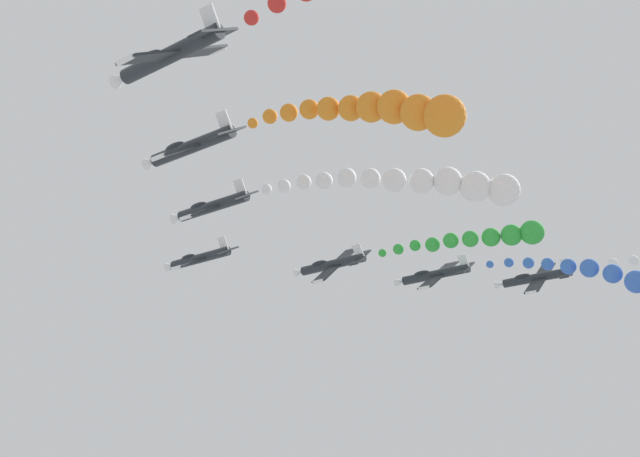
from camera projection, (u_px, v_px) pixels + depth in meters
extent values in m
cylinder|color=#23282D|center=(200.00, 258.00, 90.56)|extent=(1.49, 9.00, 1.49)
cone|color=white|center=(170.00, 266.00, 93.42)|extent=(1.42, 1.20, 1.42)
cube|color=#23282D|center=(203.00, 259.00, 90.34)|extent=(8.18, 1.90, 4.52)
cylinder|color=white|center=(176.00, 268.00, 86.53)|extent=(0.49, 1.40, 0.49)
cylinder|color=white|center=(227.00, 250.00, 94.14)|extent=(0.49, 1.40, 0.49)
cube|color=#23282D|center=(225.00, 251.00, 88.31)|extent=(3.43, 1.20, 1.96)
cube|color=white|center=(223.00, 243.00, 88.22)|extent=(0.88, 1.10, 1.47)
ellipsoid|color=black|center=(188.00, 257.00, 91.55)|extent=(1.04, 2.20, 1.00)
cylinder|color=#23282D|center=(213.00, 206.00, 76.70)|extent=(1.51, 9.00, 1.51)
cone|color=white|center=(177.00, 218.00, 79.56)|extent=(1.44, 1.20, 1.44)
cube|color=#23282D|center=(216.00, 206.00, 76.49)|extent=(7.92, 1.90, 4.98)
cylinder|color=white|center=(186.00, 217.00, 72.70)|extent=(0.50, 1.40, 0.50)
cylinder|color=white|center=(243.00, 197.00, 80.27)|extent=(0.50, 1.40, 0.50)
cube|color=#23282D|center=(242.00, 197.00, 74.45)|extent=(3.33, 1.20, 2.15)
cube|color=white|center=(240.00, 187.00, 74.32)|extent=(0.96, 1.10, 1.44)
ellipsoid|color=black|center=(198.00, 206.00, 77.67)|extent=(1.05, 2.20, 1.02)
sphere|color=white|center=(267.00, 189.00, 72.82)|extent=(0.99, 0.99, 0.99)
sphere|color=white|center=(284.00, 186.00, 71.72)|extent=(1.24, 1.24, 1.24)
sphere|color=white|center=(304.00, 182.00, 70.91)|extent=(1.39, 1.39, 1.39)
sphere|color=white|center=(324.00, 181.00, 69.98)|extent=(1.58, 1.58, 1.58)
sphere|color=white|center=(347.00, 178.00, 69.38)|extent=(1.76, 1.76, 1.76)
sphere|color=white|center=(371.00, 178.00, 68.75)|extent=(1.81, 1.81, 1.81)
sphere|color=white|center=(394.00, 180.00, 67.99)|extent=(2.16, 2.16, 2.16)
sphere|color=white|center=(421.00, 181.00, 67.73)|extent=(2.26, 2.26, 2.26)
sphere|color=white|center=(448.00, 181.00, 67.32)|extent=(2.53, 2.53, 2.53)
sphere|color=white|center=(475.00, 187.00, 66.83)|extent=(2.74, 2.74, 2.74)
sphere|color=white|center=(504.00, 190.00, 66.58)|extent=(2.84, 2.84, 2.84)
cylinder|color=#23282D|center=(333.00, 264.00, 92.21)|extent=(1.55, 9.00, 1.55)
cone|color=white|center=(299.00, 272.00, 95.07)|extent=(1.47, 1.20, 1.47)
cube|color=#23282D|center=(336.00, 265.00, 92.00)|extent=(7.17, 1.90, 6.05)
cylinder|color=white|center=(318.00, 281.00, 88.32)|extent=(0.51, 1.40, 0.51)
cylinder|color=white|center=(352.00, 249.00, 95.69)|extent=(0.51, 1.40, 0.51)
cube|color=#23282D|center=(360.00, 258.00, 89.95)|extent=(3.03, 1.20, 2.58)
cube|color=white|center=(358.00, 251.00, 89.71)|extent=(1.13, 1.10, 1.32)
ellipsoid|color=black|center=(319.00, 264.00, 93.11)|extent=(1.06, 2.20, 1.05)
sphere|color=green|center=(382.00, 253.00, 88.28)|extent=(0.93, 0.93, 0.93)
sphere|color=green|center=(398.00, 249.00, 87.29)|extent=(1.24, 1.24, 1.24)
sphere|color=green|center=(415.00, 245.00, 86.37)|extent=(1.28, 1.28, 1.28)
sphere|color=green|center=(433.00, 245.00, 85.37)|extent=(1.66, 1.66, 1.66)
sphere|color=green|center=(451.00, 240.00, 84.63)|extent=(1.74, 1.74, 1.74)
sphere|color=green|center=(470.00, 239.00, 83.92)|extent=(1.82, 1.82, 1.82)
sphere|color=green|center=(491.00, 237.00, 83.42)|extent=(2.05, 2.05, 2.05)
sphere|color=green|center=(512.00, 235.00, 82.85)|extent=(2.32, 2.32, 2.32)
sphere|color=green|center=(532.00, 232.00, 82.26)|extent=(2.63, 2.63, 2.63)
cylinder|color=#23282D|center=(192.00, 147.00, 63.88)|extent=(1.52, 9.00, 1.52)
cone|color=white|center=(151.00, 163.00, 66.74)|extent=(1.45, 1.20, 1.45)
cube|color=#23282D|center=(196.00, 146.00, 63.67)|extent=(7.81, 1.90, 5.17)
cylinder|color=white|center=(158.00, 157.00, 59.89)|extent=(0.50, 1.40, 0.50)
cylinder|color=white|center=(229.00, 137.00, 67.44)|extent=(0.50, 1.40, 0.50)
cube|color=#23282D|center=(227.00, 132.00, 61.63)|extent=(3.28, 1.20, 2.23)
cube|color=white|center=(224.00, 121.00, 61.47)|extent=(0.99, 1.10, 1.42)
ellipsoid|color=black|center=(175.00, 147.00, 64.84)|extent=(1.05, 2.20, 1.02)
sphere|color=orange|center=(253.00, 123.00, 59.95)|extent=(0.83, 0.83, 0.83)
sphere|color=orange|center=(270.00, 116.00, 58.84)|extent=(1.15, 1.15, 1.15)
sphere|color=orange|center=(289.00, 113.00, 57.76)|extent=(1.37, 1.37, 1.37)
sphere|color=orange|center=(309.00, 109.00, 56.75)|extent=(1.48, 1.48, 1.48)
sphere|color=orange|center=(328.00, 109.00, 55.41)|extent=(1.72, 1.72, 1.72)
sphere|color=orange|center=(351.00, 108.00, 54.36)|extent=(1.85, 1.85, 1.85)
sphere|color=orange|center=(371.00, 107.00, 52.98)|extent=(2.14, 2.14, 2.14)
sphere|color=orange|center=(394.00, 107.00, 51.72)|extent=(2.33, 2.33, 2.33)
sphere|color=orange|center=(418.00, 113.00, 50.29)|extent=(2.42, 2.42, 2.42)
sphere|color=orange|center=(445.00, 116.00, 49.06)|extent=(2.76, 2.76, 2.76)
cylinder|color=#23282D|center=(436.00, 275.00, 94.59)|extent=(1.53, 9.00, 1.53)
cone|color=white|center=(400.00, 282.00, 97.45)|extent=(1.45, 1.20, 1.45)
cube|color=#23282D|center=(439.00, 275.00, 94.38)|extent=(7.75, 1.90, 5.26)
cylinder|color=white|center=(424.00, 288.00, 90.61)|extent=(0.50, 1.40, 0.50)
cylinder|color=white|center=(452.00, 263.00, 98.15)|extent=(0.50, 1.40, 0.50)
cube|color=#23282D|center=(465.00, 268.00, 92.34)|extent=(3.26, 1.20, 2.26)
cube|color=white|center=(463.00, 261.00, 92.17)|extent=(1.00, 1.10, 1.41)
ellipsoid|color=black|center=(422.00, 274.00, 95.54)|extent=(1.05, 2.20, 1.03)
sphere|color=blue|center=(490.00, 264.00, 90.35)|extent=(0.89, 0.89, 0.89)
sphere|color=blue|center=(509.00, 263.00, 89.08)|extent=(1.11, 1.11, 1.11)
sphere|color=blue|center=(528.00, 263.00, 87.70)|extent=(1.30, 1.30, 1.30)
sphere|color=blue|center=(548.00, 264.00, 85.97)|extent=(1.42, 1.42, 1.42)
sphere|color=blue|center=(568.00, 267.00, 84.38)|extent=(1.75, 1.75, 1.75)
sphere|color=blue|center=(589.00, 268.00, 82.73)|extent=(2.04, 2.04, 2.04)
sphere|color=blue|center=(613.00, 274.00, 81.17)|extent=(2.05, 2.05, 2.05)
sphere|color=blue|center=(636.00, 282.00, 79.22)|extent=(2.39, 2.39, 2.39)
cylinder|color=#23282D|center=(170.00, 55.00, 51.22)|extent=(1.52, 9.00, 1.52)
cone|color=white|center=(120.00, 80.00, 54.08)|extent=(1.44, 1.20, 1.44)
cube|color=#23282D|center=(175.00, 54.00, 51.01)|extent=(7.88, 1.90, 5.05)
cylinder|color=white|center=(126.00, 60.00, 47.22)|extent=(0.50, 1.40, 0.50)
cylinder|color=white|center=(218.00, 50.00, 54.79)|extent=(0.50, 1.40, 0.50)
cube|color=#23282D|center=(213.00, 33.00, 48.97)|extent=(3.31, 1.20, 2.18)
cube|color=white|center=(210.00, 18.00, 48.83)|extent=(0.97, 1.10, 1.43)
ellipsoid|color=black|center=(150.00, 57.00, 52.18)|extent=(1.05, 2.20, 1.02)
sphere|color=red|center=(251.00, 18.00, 47.25)|extent=(0.94, 0.94, 0.94)
sphere|color=red|center=(277.00, 3.00, 45.99)|extent=(1.15, 1.15, 1.15)
cylinder|color=#23282D|center=(537.00, 278.00, 98.57)|extent=(1.54, 9.00, 1.54)
cone|color=white|center=(500.00, 285.00, 101.43)|extent=(1.46, 1.20, 1.46)
cube|color=#23282D|center=(540.00, 278.00, 98.36)|extent=(7.43, 1.90, 5.71)
cylinder|color=white|center=(531.00, 292.00, 94.63)|extent=(0.50, 1.40, 0.50)
cylinder|color=white|center=(549.00, 264.00, 102.09)|extent=(0.50, 1.40, 0.50)
cube|color=#23282D|center=(567.00, 272.00, 96.32)|extent=(3.13, 1.20, 2.44)
cube|color=white|center=(566.00, 265.00, 96.11)|extent=(1.08, 1.10, 1.36)
ellipsoid|color=black|center=(522.00, 277.00, 99.50)|extent=(1.06, 2.20, 1.04)
sphere|color=white|center=(594.00, 267.00, 94.50)|extent=(0.84, 0.84, 0.84)
sphere|color=white|center=(613.00, 263.00, 93.41)|extent=(1.18, 1.18, 1.18)
sphere|color=white|center=(633.00, 260.00, 92.44)|extent=(1.25, 1.25, 1.25)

